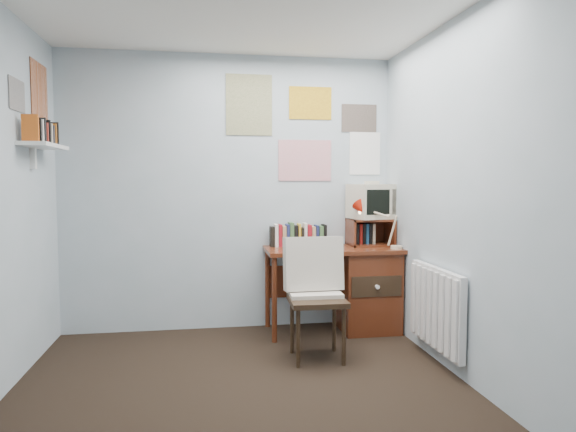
% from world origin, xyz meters
% --- Properties ---
extents(ground, '(3.50, 3.50, 0.00)m').
position_xyz_m(ground, '(0.00, 0.00, 0.00)').
color(ground, black).
rests_on(ground, ground).
extents(back_wall, '(3.00, 0.02, 2.50)m').
position_xyz_m(back_wall, '(0.00, 1.75, 1.25)').
color(back_wall, '#B0BBC9').
rests_on(back_wall, ground).
extents(right_wall, '(0.02, 3.50, 2.50)m').
position_xyz_m(right_wall, '(1.50, 0.00, 1.25)').
color(right_wall, '#B0BBC9').
rests_on(right_wall, ground).
extents(desk, '(1.20, 0.55, 0.76)m').
position_xyz_m(desk, '(1.17, 1.48, 0.41)').
color(desk, '#602916').
rests_on(desk, ground).
extents(desk_chair, '(0.47, 0.45, 0.90)m').
position_xyz_m(desk_chair, '(0.61, 0.79, 0.45)').
color(desk_chair, black).
rests_on(desk_chair, ground).
extents(desk_lamp, '(0.31, 0.28, 0.38)m').
position_xyz_m(desk_lamp, '(1.44, 1.31, 0.95)').
color(desk_lamp, red).
rests_on(desk_lamp, desk).
extents(tv_riser, '(0.40, 0.30, 0.25)m').
position_xyz_m(tv_riser, '(1.29, 1.59, 0.89)').
color(tv_riser, '#602916').
rests_on(tv_riser, desk).
extents(crt_tv, '(0.44, 0.42, 0.35)m').
position_xyz_m(crt_tv, '(1.31, 1.61, 1.18)').
color(crt_tv, beige).
rests_on(crt_tv, tv_riser).
extents(book_row, '(0.60, 0.14, 0.22)m').
position_xyz_m(book_row, '(0.66, 1.66, 0.87)').
color(book_row, '#602916').
rests_on(book_row, desk).
extents(radiator, '(0.09, 0.80, 0.60)m').
position_xyz_m(radiator, '(1.46, 0.55, 0.42)').
color(radiator, white).
rests_on(radiator, right_wall).
extents(wall_shelf, '(0.20, 0.62, 0.24)m').
position_xyz_m(wall_shelf, '(-1.40, 1.10, 1.62)').
color(wall_shelf, white).
rests_on(wall_shelf, left_wall).
extents(posters_back, '(1.20, 0.01, 0.90)m').
position_xyz_m(posters_back, '(0.70, 1.74, 1.85)').
color(posters_back, white).
rests_on(posters_back, back_wall).
extents(posters_left, '(0.01, 0.70, 0.60)m').
position_xyz_m(posters_left, '(-1.49, 1.10, 2.00)').
color(posters_left, white).
rests_on(posters_left, left_wall).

